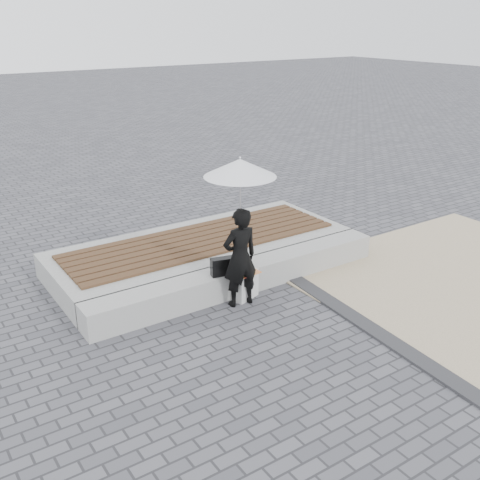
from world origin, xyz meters
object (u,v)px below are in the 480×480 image
seating_ledge (242,277)px  parasol (240,168)px  woman (240,258)px  handbag (224,266)px  canvas_tote (246,285)px

seating_ledge → parasol: (-0.29, -0.38, 1.83)m
woman → seating_ledge: bearing=-123.7°
seating_ledge → handbag: size_ratio=13.21×
parasol → handbag: size_ratio=3.31×
seating_ledge → woman: 0.72m
parasol → canvas_tote: 1.82m
woman → canvas_tote: woman is taller
parasol → seating_ledge: bearing=53.1°
woman → handbag: size_ratio=3.87×
parasol → handbag: 1.52m
parasol → handbag: (-0.12, 0.25, -1.50)m
handbag → woman: bearing=-51.2°
parasol → woman: bearing=0.0°
seating_ledge → canvas_tote: (-0.12, -0.28, 0.02)m
seating_ledge → handbag: handbag is taller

